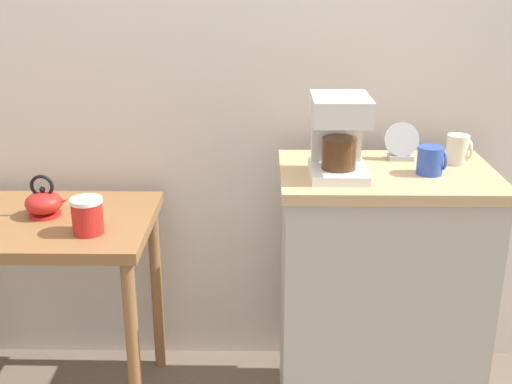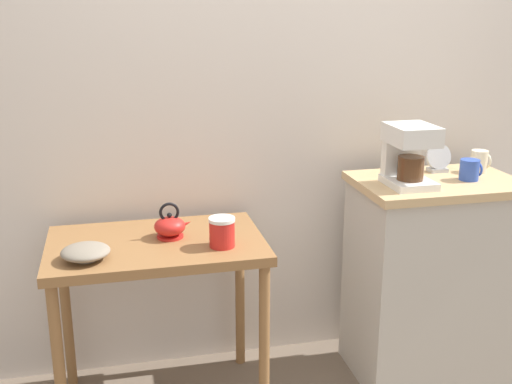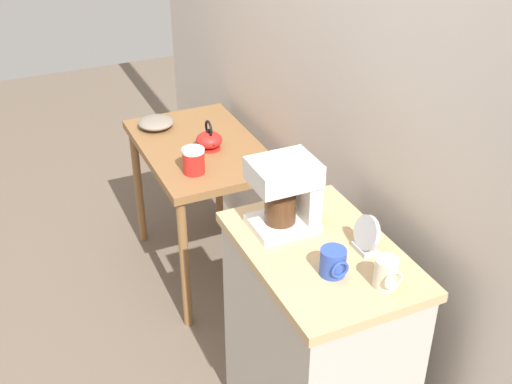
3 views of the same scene
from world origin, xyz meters
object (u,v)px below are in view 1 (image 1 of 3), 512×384
(teakettle, at_px, (44,203))
(table_clock, at_px, (401,143))
(coffee_maker, at_px, (339,132))
(mug_blue, at_px, (431,160))
(canister_enamel, at_px, (87,216))
(mug_small_cream, at_px, (458,149))

(teakettle, height_order, table_clock, table_clock)
(coffee_maker, distance_m, mug_blue, 0.32)
(teakettle, relative_size, canister_enamel, 1.31)
(teakettle, xyz_separation_m, coffee_maker, (1.00, -0.08, 0.28))
(mug_small_cream, distance_m, table_clock, 0.19)
(mug_small_cream, bearing_deg, teakettle, -178.29)
(canister_enamel, relative_size, table_clock, 0.92)
(coffee_maker, bearing_deg, canister_enamel, -175.22)
(mug_small_cream, xyz_separation_m, table_clock, (-0.18, 0.04, 0.01))
(teakettle, xyz_separation_m, mug_blue, (1.30, -0.07, 0.18))
(teakettle, height_order, coffee_maker, coffee_maker)
(mug_small_cream, bearing_deg, coffee_maker, -163.81)
(canister_enamel, bearing_deg, teakettle, 141.97)
(canister_enamel, distance_m, mug_small_cream, 1.26)
(mug_blue, bearing_deg, canister_enamel, -176.22)
(canister_enamel, height_order, mug_small_cream, mug_small_cream)
(teakettle, bearing_deg, coffee_maker, -4.58)
(teakettle, bearing_deg, canister_enamel, -38.03)
(table_clock, bearing_deg, canister_enamel, -167.36)
(coffee_maker, distance_m, table_clock, 0.30)
(teakettle, distance_m, table_clock, 1.25)
(teakettle, height_order, canister_enamel, teakettle)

